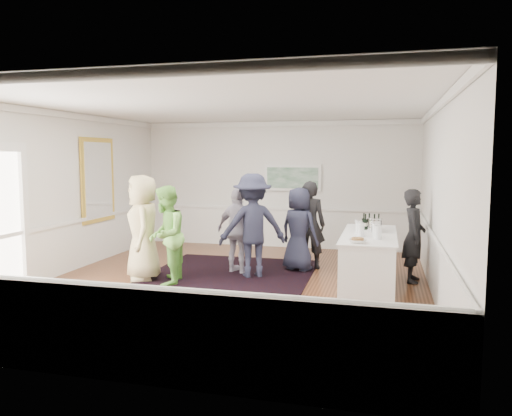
% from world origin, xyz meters
% --- Properties ---
extents(floor, '(8.00, 8.00, 0.00)m').
position_xyz_m(floor, '(0.00, 0.00, 0.00)').
color(floor, brown).
rests_on(floor, ground).
extents(ceiling, '(7.00, 8.00, 0.02)m').
position_xyz_m(ceiling, '(0.00, 0.00, 3.20)').
color(ceiling, white).
rests_on(ceiling, wall_back).
extents(wall_left, '(0.02, 8.00, 3.20)m').
position_xyz_m(wall_left, '(-3.50, 0.00, 1.60)').
color(wall_left, white).
rests_on(wall_left, floor).
extents(wall_right, '(0.02, 8.00, 3.20)m').
position_xyz_m(wall_right, '(3.50, 0.00, 1.60)').
color(wall_right, white).
rests_on(wall_right, floor).
extents(wall_back, '(7.00, 0.02, 3.20)m').
position_xyz_m(wall_back, '(0.00, 4.00, 1.60)').
color(wall_back, white).
rests_on(wall_back, floor).
extents(wall_front, '(7.00, 0.02, 3.20)m').
position_xyz_m(wall_front, '(0.00, -4.00, 1.60)').
color(wall_front, white).
rests_on(wall_front, floor).
extents(wainscoting, '(7.00, 8.00, 1.00)m').
position_xyz_m(wainscoting, '(0.00, 0.00, 0.50)').
color(wainscoting, white).
rests_on(wainscoting, floor).
extents(mirror, '(0.05, 1.25, 1.85)m').
position_xyz_m(mirror, '(-3.45, 1.30, 1.80)').
color(mirror, gold).
rests_on(mirror, wall_left).
extents(landscape_painting, '(1.44, 0.06, 0.66)m').
position_xyz_m(landscape_painting, '(0.40, 3.95, 1.78)').
color(landscape_painting, white).
rests_on(landscape_painting, wall_back).
extents(area_rug, '(3.21, 4.18, 0.02)m').
position_xyz_m(area_rug, '(-0.24, 0.35, 0.01)').
color(area_rug, black).
rests_on(area_rug, floor).
extents(serving_table, '(0.92, 2.43, 0.98)m').
position_xyz_m(serving_table, '(2.42, 0.35, 0.50)').
color(serving_table, white).
rests_on(serving_table, floor).
extents(bartender, '(0.45, 0.65, 1.73)m').
position_xyz_m(bartender, '(3.20, 1.11, 0.86)').
color(bartender, black).
rests_on(bartender, floor).
extents(guest_tan, '(1.03, 1.15, 1.98)m').
position_xyz_m(guest_tan, '(-1.71, -0.01, 0.99)').
color(guest_tan, tan).
rests_on(guest_tan, floor).
extents(guest_green, '(0.84, 0.99, 1.80)m').
position_xyz_m(guest_green, '(-1.16, -0.21, 0.90)').
color(guest_green, '#78C54E').
rests_on(guest_green, floor).
extents(guest_lilac, '(1.08, 0.72, 1.71)m').
position_xyz_m(guest_lilac, '(-0.13, 0.97, 0.85)').
color(guest_lilac, silver).
rests_on(guest_lilac, floor).
extents(guest_dark_a, '(1.49, 1.24, 2.00)m').
position_xyz_m(guest_dark_a, '(0.22, 0.72, 1.00)').
color(guest_dark_a, '#202135').
rests_on(guest_dark_a, floor).
extents(guest_dark_b, '(0.68, 0.46, 1.82)m').
position_xyz_m(guest_dark_b, '(1.16, 1.74, 0.91)').
color(guest_dark_b, black).
rests_on(guest_dark_b, floor).
extents(guest_navy, '(0.98, 0.83, 1.70)m').
position_xyz_m(guest_navy, '(0.99, 1.47, 0.85)').
color(guest_navy, '#202135').
rests_on(guest_navy, floor).
extents(wine_bottles, '(0.34, 0.19, 0.31)m').
position_xyz_m(wine_bottles, '(2.41, 0.89, 1.14)').
color(wine_bottles, black).
rests_on(wine_bottles, serving_table).
extents(juice_pitchers, '(0.45, 0.67, 0.24)m').
position_xyz_m(juice_pitchers, '(2.41, 0.05, 1.10)').
color(juice_pitchers, '#78AC3D').
rests_on(juice_pitchers, serving_table).
extents(ice_bucket, '(0.26, 0.26, 0.25)m').
position_xyz_m(ice_bucket, '(2.50, 0.60, 1.10)').
color(ice_bucket, silver).
rests_on(ice_bucket, serving_table).
extents(nut_bowl, '(0.28, 0.28, 0.07)m').
position_xyz_m(nut_bowl, '(2.27, -0.61, 1.02)').
color(nut_bowl, white).
rests_on(nut_bowl, serving_table).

